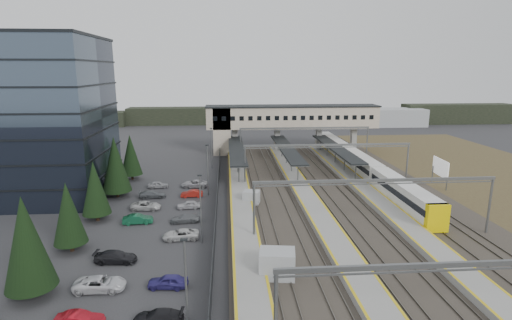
{
  "coord_description": "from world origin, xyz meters",
  "views": [
    {
      "loc": [
        -4.98,
        -50.68,
        19.35
      ],
      "look_at": [
        0.08,
        16.7,
        4.0
      ],
      "focal_mm": 28.0,
      "sensor_mm": 36.0,
      "label": 1
    }
  ],
  "objects": [
    {
      "name": "car_park",
      "position": [
        -13.56,
        -7.0,
        0.6
      ],
      "size": [
        10.51,
        44.55,
        1.26
      ],
      "color": "silver",
      "rests_on": "ground"
    },
    {
      "name": "train",
      "position": [
        20.0,
        20.62,
        1.97
      ],
      "size": [
        2.75,
        57.36,
        3.46
      ],
      "color": "silver",
      "rests_on": "ground"
    },
    {
      "name": "footbridge",
      "position": [
        7.7,
        42.0,
        7.93
      ],
      "size": [
        40.4,
        6.4,
        11.2
      ],
      "color": "tan",
      "rests_on": "ground"
    },
    {
      "name": "rail_corridor",
      "position": [
        9.34,
        5.0,
        0.29
      ],
      "size": [
        34.0,
        90.0,
        0.92
      ],
      "color": "#332E29",
      "rests_on": "ground"
    },
    {
      "name": "canopies",
      "position": [
        7.0,
        27.0,
        3.92
      ],
      "size": [
        23.1,
        30.0,
        3.28
      ],
      "color": "black",
      "rests_on": "ground"
    },
    {
      "name": "fence",
      "position": [
        -6.5,
        5.0,
        1.0
      ],
      "size": [
        0.08,
        90.0,
        2.0
      ],
      "color": "#26282B",
      "rests_on": "ground"
    },
    {
      "name": "ground",
      "position": [
        0.0,
        0.0,
        0.0
      ],
      "size": [
        220.0,
        220.0,
        0.0
      ],
      "primitive_type": "plane",
      "color": "#2B2B2D",
      "rests_on": "ground"
    },
    {
      "name": "relay_cabin_near",
      "position": [
        -0.41,
        -16.45,
        1.39
      ],
      "size": [
        3.65,
        2.9,
        2.78
      ],
      "color": "#9C9FA2",
      "rests_on": "ground"
    },
    {
      "name": "treeline_far",
      "position": [
        23.81,
        92.28,
        2.95
      ],
      "size": [
        170.0,
        19.0,
        7.0
      ],
      "color": "black",
      "rests_on": "ground"
    },
    {
      "name": "billboard",
      "position": [
        30.71,
        11.64,
        3.18
      ],
      "size": [
        0.59,
        5.67,
        4.76
      ],
      "color": "slate",
      "rests_on": "ground"
    },
    {
      "name": "office_building",
      "position": [
        -36.0,
        12.0,
        12.19
      ],
      "size": [
        24.3,
        18.3,
        24.3
      ],
      "color": "#394756",
      "rests_on": "ground"
    },
    {
      "name": "lampposts",
      "position": [
        -8.0,
        1.25,
        4.34
      ],
      "size": [
        0.5,
        53.25,
        8.07
      ],
      "color": "slate",
      "rests_on": "ground"
    },
    {
      "name": "gantries",
      "position": [
        12.0,
        3.0,
        6.0
      ],
      "size": [
        28.4,
        62.28,
        7.17
      ],
      "color": "slate",
      "rests_on": "ground"
    },
    {
      "name": "relay_cabin_far",
      "position": [
        -1.5,
        4.78,
        1.05
      ],
      "size": [
        2.7,
        2.42,
        2.1
      ],
      "color": "#9C9FA2",
      "rests_on": "ground"
    },
    {
      "name": "conifer_row",
      "position": [
        -22.0,
        -3.86,
        4.84
      ],
      "size": [
        4.42,
        49.82,
        9.5
      ],
      "color": "black",
      "rests_on": "ground"
    }
  ]
}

